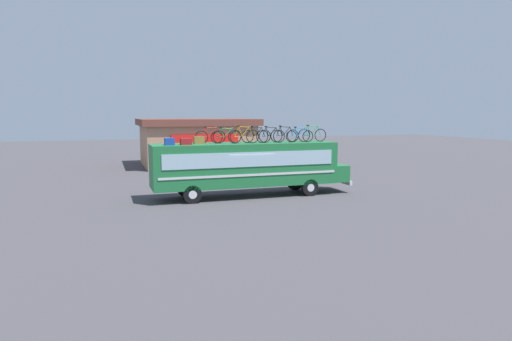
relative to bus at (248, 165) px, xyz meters
The scene contains 14 objects.
ground_plane 1.79m from the bus, behind, with size 120.00×120.00×0.00m, color #423F44.
bus is the anchor object (origin of this frame).
luggage_bag_1 4.61m from the bus, behind, with size 0.49×0.48×0.36m, color #193899.
luggage_bag_2 3.80m from the bus, behind, with size 0.57×0.43×0.33m, color maroon.
luggage_bag_3 3.09m from the bus, behind, with size 0.55×0.33×0.40m, color olive.
rooftop_bicycle_1 2.67m from the bus, behind, with size 1.67×0.44×0.94m.
rooftop_bicycle_2 2.01m from the bus, 169.89° to the left, with size 1.74×0.44×0.89m.
rooftop_bicycle_3 1.68m from the bus, 143.26° to the right, with size 1.77×0.44×0.98m.
rooftop_bicycle_4 1.67m from the bus, ahead, with size 1.73×0.44×0.95m.
rooftop_bicycle_5 2.04m from the bus, 10.73° to the right, with size 1.70×0.44×0.94m.
rooftop_bicycle_6 2.71m from the bus, ahead, with size 1.73×0.44×0.95m.
rooftop_bicycle_7 3.42m from the bus, ahead, with size 1.70×0.44×0.89m.
rooftop_bicycle_8 4.19m from the bus, ahead, with size 1.79×0.44×0.98m.
roadside_building 16.44m from the bus, 88.93° to the left, with size 10.06×8.31×4.16m.
Camera 1 is at (-7.35, -23.37, 4.59)m, focal length 31.09 mm.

